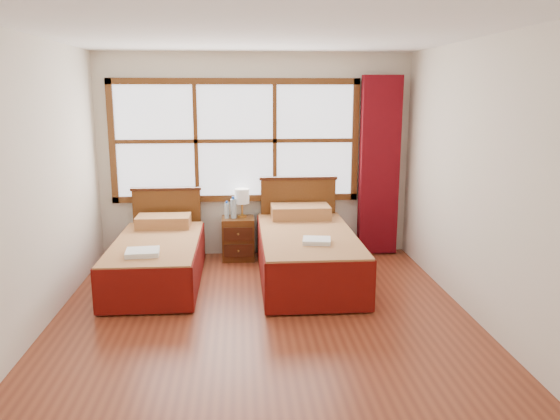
{
  "coord_description": "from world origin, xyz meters",
  "views": [
    {
      "loc": [
        -0.2,
        -4.78,
        2.11
      ],
      "look_at": [
        0.21,
        0.7,
        0.92
      ],
      "focal_mm": 35.0,
      "sensor_mm": 36.0,
      "label": 1
    }
  ],
  "objects": [
    {
      "name": "bottle_far",
      "position": [
        -0.29,
        1.98,
        0.67
      ],
      "size": [
        0.07,
        0.07,
        0.28
      ],
      "color": "#A8C7D8",
      "rests_on": "nightstand"
    },
    {
      "name": "bed_right",
      "position": [
        0.55,
        1.2,
        0.32
      ],
      "size": [
        1.07,
        2.09,
        1.04
      ],
      "color": "#3C1A0C",
      "rests_on": "floor"
    },
    {
      "name": "wall_left",
      "position": [
        -2.0,
        0.0,
        1.3
      ],
      "size": [
        0.0,
        4.5,
        4.5
      ],
      "primitive_type": "plane",
      "rotation": [
        1.57,
        0.0,
        1.57
      ],
      "color": "silver",
      "rests_on": "floor"
    },
    {
      "name": "towels_right",
      "position": [
        0.59,
        0.71,
        0.58
      ],
      "size": [
        0.33,
        0.29,
        0.05
      ],
      "rotation": [
        0.0,
        0.0,
        -0.15
      ],
      "color": "white",
      "rests_on": "bed_right"
    },
    {
      "name": "lamp",
      "position": [
        -0.18,
        2.06,
        0.8
      ],
      "size": [
        0.19,
        0.19,
        0.36
      ],
      "color": "gold",
      "rests_on": "nightstand"
    },
    {
      "name": "floor",
      "position": [
        0.0,
        0.0,
        0.0
      ],
      "size": [
        4.5,
        4.5,
        0.0
      ],
      "primitive_type": "plane",
      "color": "brown",
      "rests_on": "ground"
    },
    {
      "name": "wall_back",
      "position": [
        0.0,
        2.25,
        1.3
      ],
      "size": [
        4.0,
        0.0,
        4.0
      ],
      "primitive_type": "plane",
      "rotation": [
        1.57,
        0.0,
        0.0
      ],
      "color": "silver",
      "rests_on": "floor"
    },
    {
      "name": "nightstand",
      "position": [
        -0.23,
        1.99,
        0.27
      ],
      "size": [
        0.41,
        0.41,
        0.54
      ],
      "color": "#5B3113",
      "rests_on": "floor"
    },
    {
      "name": "bottle_near",
      "position": [
        -0.37,
        1.98,
        0.64
      ],
      "size": [
        0.06,
        0.06,
        0.22
      ],
      "color": "#A8C7D8",
      "rests_on": "nightstand"
    },
    {
      "name": "bed_left",
      "position": [
        -1.14,
        1.2,
        0.28
      ],
      "size": [
        0.95,
        1.97,
        0.92
      ],
      "color": "#3C1A0C",
      "rests_on": "floor"
    },
    {
      "name": "towels_left",
      "position": [
        -1.2,
        0.62,
        0.52
      ],
      "size": [
        0.36,
        0.32,
        0.05
      ],
      "rotation": [
        0.0,
        0.0,
        0.09
      ],
      "color": "white",
      "rests_on": "bed_left"
    },
    {
      "name": "curtain",
      "position": [
        1.6,
        2.11,
        1.17
      ],
      "size": [
        0.5,
        0.16,
        2.3
      ],
      "primitive_type": "cube",
      "color": "maroon",
      "rests_on": "wall_back"
    },
    {
      "name": "ceiling",
      "position": [
        0.0,
        0.0,
        2.6
      ],
      "size": [
        4.5,
        4.5,
        0.0
      ],
      "primitive_type": "plane",
      "rotation": [
        3.14,
        0.0,
        0.0
      ],
      "color": "white",
      "rests_on": "wall_back"
    },
    {
      "name": "window",
      "position": [
        -0.25,
        2.21,
        1.5
      ],
      "size": [
        3.16,
        0.06,
        1.56
      ],
      "color": "white",
      "rests_on": "wall_back"
    },
    {
      "name": "wall_right",
      "position": [
        2.0,
        0.0,
        1.3
      ],
      "size": [
        0.0,
        4.5,
        4.5
      ],
      "primitive_type": "plane",
      "rotation": [
        1.57,
        0.0,
        -1.57
      ],
      "color": "silver",
      "rests_on": "floor"
    }
  ]
}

